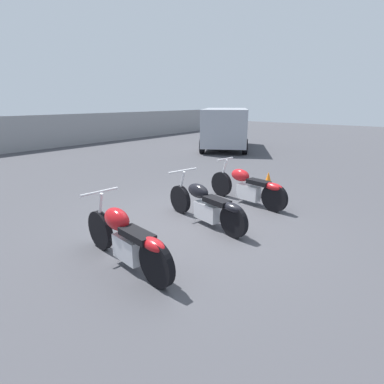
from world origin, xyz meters
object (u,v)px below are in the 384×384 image
motorcycle_slot_2 (248,187)px  parked_van (225,126)px  traffic_cone_near (268,179)px  motorcycle_slot_0 (126,238)px  motorcycle_slot_1 (206,205)px

motorcycle_slot_2 → parked_van: size_ratio=0.43×
parked_van → traffic_cone_near: size_ratio=11.57×
motorcycle_slot_0 → motorcycle_slot_1: (1.98, 0.02, -0.03)m
motorcycle_slot_2 → parked_van: (7.07, 5.17, 0.70)m
traffic_cone_near → motorcycle_slot_1: bearing=-176.2°
parked_van → motorcycle_slot_0: bearing=-94.9°
motorcycle_slot_2 → parked_van: 8.79m
motorcycle_slot_1 → motorcycle_slot_2: (1.63, -0.02, 0.01)m
motorcycle_slot_0 → parked_van: parked_van is taller
parked_van → motorcycle_slot_2: bearing=-84.6°
motorcycle_slot_2 → traffic_cone_near: (1.65, 0.24, -0.20)m
parked_van → traffic_cone_near: (-5.42, -4.92, -0.90)m
motorcycle_slot_0 → traffic_cone_near: motorcycle_slot_0 is taller
motorcycle_slot_0 → parked_van: size_ratio=0.42×
motorcycle_slot_0 → traffic_cone_near: size_ratio=4.90×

